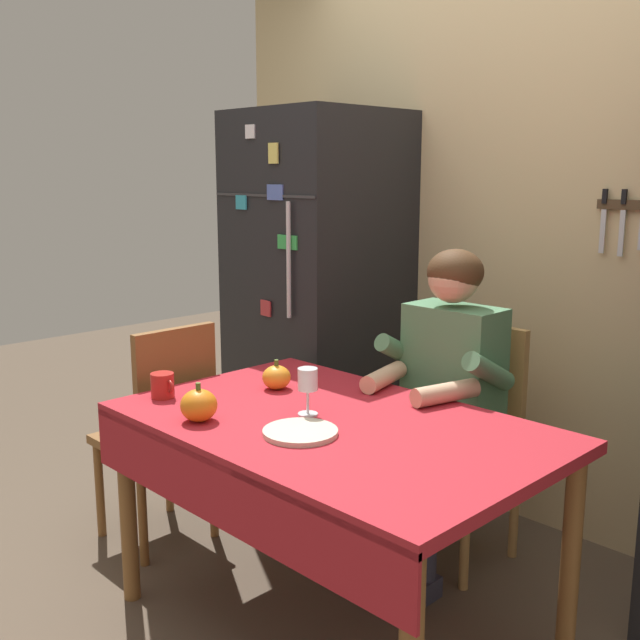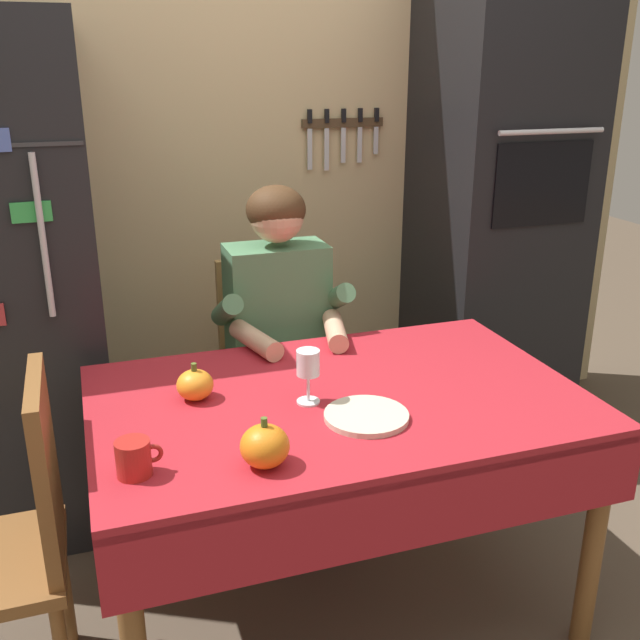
{
  "view_description": "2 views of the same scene",
  "coord_description": "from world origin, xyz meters",
  "px_view_note": "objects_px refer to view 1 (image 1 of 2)",
  "views": [
    {
      "loc": [
        1.59,
        -1.52,
        1.52
      ],
      "look_at": [
        -0.12,
        0.16,
        1.04
      ],
      "focal_mm": 41.74,
      "sensor_mm": 36.0,
      "label": 1
    },
    {
      "loc": [
        -0.66,
        -1.68,
        1.65
      ],
      "look_at": [
        -0.02,
        0.2,
        0.94
      ],
      "focal_mm": 40.78,
      "sensor_mm": 36.0,
      "label": 2
    }
  ],
  "objects_px": {
    "chair_behind_person": "(469,431)",
    "chair_left_side": "(164,426)",
    "refrigerator": "(318,302)",
    "wine_glass": "(308,382)",
    "pumpkin_large": "(277,377)",
    "coffee_mug": "(163,385)",
    "pumpkin_medium": "(199,405)",
    "seated_person": "(442,385)",
    "dining_table": "(328,447)",
    "serving_tray": "(300,432)"
  },
  "relations": [
    {
      "from": "chair_behind_person",
      "to": "chair_left_side",
      "type": "bearing_deg",
      "value": -137.19
    },
    {
      "from": "chair_behind_person",
      "to": "refrigerator",
      "type": "bearing_deg",
      "value": 174.55
    },
    {
      "from": "chair_behind_person",
      "to": "wine_glass",
      "type": "xyz_separation_m",
      "value": [
        -0.1,
        -0.79,
        0.34
      ]
    },
    {
      "from": "pumpkin_large",
      "to": "coffee_mug",
      "type": "bearing_deg",
      "value": -119.27
    },
    {
      "from": "chair_behind_person",
      "to": "pumpkin_large",
      "type": "relative_size",
      "value": 8.47
    },
    {
      "from": "coffee_mug",
      "to": "pumpkin_medium",
      "type": "height_order",
      "value": "pumpkin_medium"
    },
    {
      "from": "seated_person",
      "to": "pumpkin_medium",
      "type": "distance_m",
      "value": 0.94
    },
    {
      "from": "chair_left_side",
      "to": "pumpkin_large",
      "type": "xyz_separation_m",
      "value": [
        0.51,
        0.17,
        0.27
      ]
    },
    {
      "from": "refrigerator",
      "to": "pumpkin_medium",
      "type": "height_order",
      "value": "refrigerator"
    },
    {
      "from": "chair_left_side",
      "to": "seated_person",
      "type": "bearing_deg",
      "value": 35.63
    },
    {
      "from": "chair_left_side",
      "to": "pumpkin_large",
      "type": "bearing_deg",
      "value": 18.18
    },
    {
      "from": "seated_person",
      "to": "wine_glass",
      "type": "xyz_separation_m",
      "value": [
        -0.1,
        -0.6,
        0.11
      ]
    },
    {
      "from": "refrigerator",
      "to": "wine_glass",
      "type": "xyz_separation_m",
      "value": [
        0.85,
        -0.88,
        -0.05
      ]
    },
    {
      "from": "chair_behind_person",
      "to": "seated_person",
      "type": "distance_m",
      "value": 0.29
    },
    {
      "from": "wine_glass",
      "to": "chair_behind_person",
      "type": "bearing_deg",
      "value": 83.13
    },
    {
      "from": "coffee_mug",
      "to": "dining_table",
      "type": "bearing_deg",
      "value": 21.3
    },
    {
      "from": "chair_left_side",
      "to": "coffee_mug",
      "type": "xyz_separation_m",
      "value": [
        0.31,
        -0.19,
        0.27
      ]
    },
    {
      "from": "seated_person",
      "to": "chair_left_side",
      "type": "height_order",
      "value": "seated_person"
    },
    {
      "from": "refrigerator",
      "to": "pumpkin_large",
      "type": "distance_m",
      "value": 0.95
    },
    {
      "from": "wine_glass",
      "to": "pumpkin_medium",
      "type": "bearing_deg",
      "value": -124.73
    },
    {
      "from": "refrigerator",
      "to": "seated_person",
      "type": "bearing_deg",
      "value": -16.4
    },
    {
      "from": "chair_left_side",
      "to": "pumpkin_medium",
      "type": "xyz_separation_m",
      "value": [
        0.6,
        -0.25,
        0.28
      ]
    },
    {
      "from": "dining_table",
      "to": "wine_glass",
      "type": "distance_m",
      "value": 0.22
    },
    {
      "from": "coffee_mug",
      "to": "wine_glass",
      "type": "xyz_separation_m",
      "value": [
        0.5,
        0.23,
        0.07
      ]
    },
    {
      "from": "refrigerator",
      "to": "chair_left_side",
      "type": "bearing_deg",
      "value": -86.95
    },
    {
      "from": "seated_person",
      "to": "serving_tray",
      "type": "bearing_deg",
      "value": -88.25
    },
    {
      "from": "refrigerator",
      "to": "pumpkin_medium",
      "type": "distance_m",
      "value": 1.35
    },
    {
      "from": "dining_table",
      "to": "wine_glass",
      "type": "bearing_deg",
      "value": 179.09
    },
    {
      "from": "chair_left_side",
      "to": "pumpkin_medium",
      "type": "height_order",
      "value": "chair_left_side"
    },
    {
      "from": "refrigerator",
      "to": "seated_person",
      "type": "xyz_separation_m",
      "value": [
        0.95,
        -0.28,
        -0.16
      ]
    },
    {
      "from": "chair_behind_person",
      "to": "seated_person",
      "type": "xyz_separation_m",
      "value": [
        0.0,
        -0.19,
        0.23
      ]
    },
    {
      "from": "pumpkin_medium",
      "to": "serving_tray",
      "type": "height_order",
      "value": "pumpkin_medium"
    },
    {
      "from": "dining_table",
      "to": "pumpkin_medium",
      "type": "xyz_separation_m",
      "value": [
        -0.3,
        -0.29,
        0.14
      ]
    },
    {
      "from": "dining_table",
      "to": "seated_person",
      "type": "distance_m",
      "value": 0.61
    },
    {
      "from": "coffee_mug",
      "to": "wine_glass",
      "type": "distance_m",
      "value": 0.55
    },
    {
      "from": "chair_left_side",
      "to": "wine_glass",
      "type": "bearing_deg",
      "value": 3.04
    },
    {
      "from": "pumpkin_large",
      "to": "pumpkin_medium",
      "type": "xyz_separation_m",
      "value": [
        0.1,
        -0.41,
        0.01
      ]
    },
    {
      "from": "wine_glass",
      "to": "pumpkin_medium",
      "type": "height_order",
      "value": "wine_glass"
    },
    {
      "from": "coffee_mug",
      "to": "wine_glass",
      "type": "height_order",
      "value": "wine_glass"
    },
    {
      "from": "dining_table",
      "to": "pumpkin_medium",
      "type": "bearing_deg",
      "value": -135.86
    },
    {
      "from": "chair_behind_person",
      "to": "seated_person",
      "type": "height_order",
      "value": "seated_person"
    },
    {
      "from": "pumpkin_large",
      "to": "serving_tray",
      "type": "distance_m",
      "value": 0.5
    },
    {
      "from": "seated_person",
      "to": "coffee_mug",
      "type": "distance_m",
      "value": 1.02
    },
    {
      "from": "serving_tray",
      "to": "chair_left_side",
      "type": "bearing_deg",
      "value": 173.76
    },
    {
      "from": "seated_person",
      "to": "pumpkin_large",
      "type": "relative_size",
      "value": 11.34
    },
    {
      "from": "chair_left_side",
      "to": "refrigerator",
      "type": "bearing_deg",
      "value": 93.05
    },
    {
      "from": "seated_person",
      "to": "serving_tray",
      "type": "xyz_separation_m",
      "value": [
        0.02,
        -0.75,
        0.01
      ]
    },
    {
      "from": "dining_table",
      "to": "seated_person",
      "type": "height_order",
      "value": "seated_person"
    },
    {
      "from": "pumpkin_medium",
      "to": "seated_person",
      "type": "bearing_deg",
      "value": 71.65
    },
    {
      "from": "chair_behind_person",
      "to": "wine_glass",
      "type": "distance_m",
      "value": 0.87
    }
  ]
}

